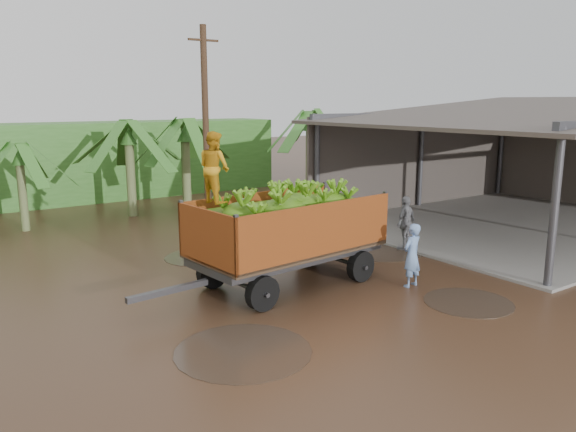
% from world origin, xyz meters
% --- Properties ---
extents(ground, '(100.00, 100.00, 0.00)m').
position_xyz_m(ground, '(0.00, 0.00, 0.00)').
color(ground, black).
rests_on(ground, ground).
extents(packing_shed, '(12.78, 10.80, 4.76)m').
position_xyz_m(packing_shed, '(11.77, 1.77, 2.50)').
color(packing_shed, gray).
rests_on(packing_shed, ground).
extents(hedge_north, '(22.00, 3.00, 3.60)m').
position_xyz_m(hedge_north, '(-2.00, 16.00, 1.80)').
color(hedge_north, '#2D661E').
rests_on(hedge_north, ground).
extents(banana_trailer, '(6.81, 2.79, 3.90)m').
position_xyz_m(banana_trailer, '(0.12, 0.25, 1.47)').
color(banana_trailer, '#B7511A').
rests_on(banana_trailer, ground).
extents(man_blue, '(0.64, 0.47, 1.61)m').
position_xyz_m(man_blue, '(2.62, -1.64, 0.81)').
color(man_blue, '#6B8DC3').
rests_on(man_blue, ground).
extents(man_grey, '(1.07, 0.68, 1.70)m').
position_xyz_m(man_grey, '(5.15, 0.96, 0.85)').
color(man_grey, gray).
rests_on(man_grey, ground).
extents(utility_pole, '(1.20, 0.24, 7.29)m').
position_xyz_m(utility_pole, '(1.97, 8.22, 3.70)').
color(utility_pole, '#47301E').
rests_on(utility_pole, ground).
extents(banana_plants, '(24.93, 18.54, 4.23)m').
position_xyz_m(banana_plants, '(-3.99, 8.00, 1.87)').
color(banana_plants, '#2D661E').
rests_on(banana_plants, ground).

